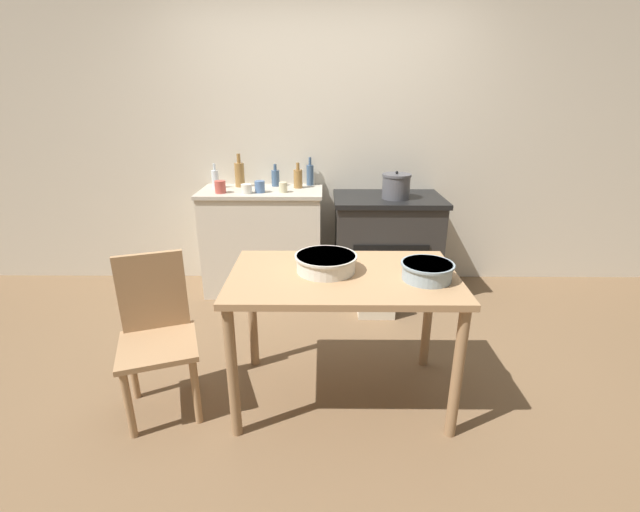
% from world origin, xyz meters
% --- Properties ---
extents(ground_plane, '(14.00, 14.00, 0.00)m').
position_xyz_m(ground_plane, '(0.00, 0.00, 0.00)').
color(ground_plane, brown).
extents(wall_back, '(8.00, 0.07, 2.55)m').
position_xyz_m(wall_back, '(0.00, 1.58, 1.27)').
color(wall_back, beige).
rests_on(wall_back, ground_plane).
extents(counter_cabinet, '(1.04, 0.56, 0.91)m').
position_xyz_m(counter_cabinet, '(-0.51, 1.29, 0.46)').
color(counter_cabinet, beige).
rests_on(counter_cabinet, ground_plane).
extents(stove, '(0.92, 0.65, 0.87)m').
position_xyz_m(stove, '(0.57, 1.24, 0.44)').
color(stove, '#2D2B28').
rests_on(stove, ground_plane).
extents(work_table, '(1.21, 0.73, 0.78)m').
position_xyz_m(work_table, '(0.13, -0.23, 0.67)').
color(work_table, '#A87F56').
rests_on(work_table, ground_plane).
extents(chair, '(0.51, 0.51, 0.87)m').
position_xyz_m(chair, '(-0.88, -0.29, 0.46)').
color(chair, '#A87F56').
rests_on(chair, ground_plane).
extents(flour_sack, '(0.29, 0.20, 0.32)m').
position_xyz_m(flour_sack, '(0.45, 0.77, 0.16)').
color(flour_sack, beige).
rests_on(flour_sack, ground_plane).
extents(stock_pot, '(0.24, 0.24, 0.23)m').
position_xyz_m(stock_pot, '(0.62, 1.17, 0.97)').
color(stock_pot, '#4C4C51').
rests_on(stock_pot, stove).
extents(mixing_bowl_large, '(0.34, 0.34, 0.09)m').
position_xyz_m(mixing_bowl_large, '(0.04, -0.19, 0.83)').
color(mixing_bowl_large, silver).
rests_on(mixing_bowl_large, work_table).
extents(mixing_bowl_small, '(0.27, 0.27, 0.09)m').
position_xyz_m(mixing_bowl_small, '(0.55, -0.30, 0.83)').
color(mixing_bowl_small, '#93A8B2').
rests_on(mixing_bowl_small, work_table).
extents(bottle_far_left, '(0.08, 0.08, 0.22)m').
position_xyz_m(bottle_far_left, '(-0.20, 1.37, 1.00)').
color(bottle_far_left, olive).
rests_on(bottle_far_left, counter_cabinet).
extents(bottle_left, '(0.07, 0.07, 0.19)m').
position_xyz_m(bottle_left, '(-0.40, 1.45, 0.99)').
color(bottle_left, '#3D5675').
rests_on(bottle_left, counter_cabinet).
extents(bottle_mid_left, '(0.06, 0.06, 0.21)m').
position_xyz_m(bottle_mid_left, '(-0.91, 1.36, 1.00)').
color(bottle_mid_left, silver).
rests_on(bottle_mid_left, counter_cabinet).
extents(bottle_center_left, '(0.06, 0.06, 0.25)m').
position_xyz_m(bottle_center_left, '(-0.10, 1.50, 1.01)').
color(bottle_center_left, '#3D5675').
rests_on(bottle_center_left, counter_cabinet).
extents(bottle_center, '(0.08, 0.08, 0.29)m').
position_xyz_m(bottle_center, '(-0.71, 1.42, 1.03)').
color(bottle_center, olive).
rests_on(bottle_center, counter_cabinet).
extents(cup_center_right, '(0.09, 0.09, 0.08)m').
position_xyz_m(cup_center_right, '(-0.61, 1.14, 0.95)').
color(cup_center_right, silver).
rests_on(cup_center_right, counter_cabinet).
extents(cup_mid_right, '(0.08, 0.08, 0.10)m').
position_xyz_m(cup_mid_right, '(-0.50, 1.18, 0.96)').
color(cup_mid_right, '#4C6B99').
rests_on(cup_mid_right, counter_cabinet).
extents(cup_right, '(0.09, 0.09, 0.10)m').
position_xyz_m(cup_right, '(-0.82, 1.15, 0.97)').
color(cup_right, '#B74C42').
rests_on(cup_right, counter_cabinet).
extents(cup_far_right, '(0.07, 0.07, 0.08)m').
position_xyz_m(cup_far_right, '(-0.31, 1.18, 0.96)').
color(cup_far_right, beige).
rests_on(cup_far_right, counter_cabinet).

